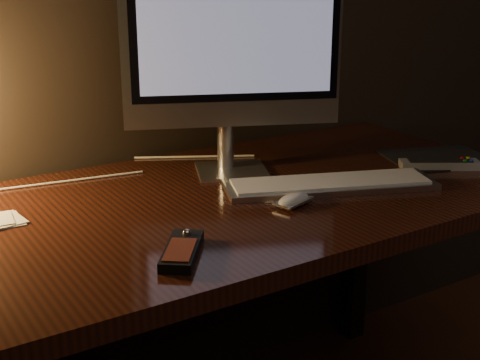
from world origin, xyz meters
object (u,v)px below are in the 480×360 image
monitor (232,40)px  keyboard (330,184)px  mouse (294,201)px  desk (196,241)px  media_remote (182,250)px  tv_remote (440,164)px

monitor → keyboard: (0.13, -0.22, -0.32)m
mouse → desk: bearing=105.9°
media_remote → mouse: bearing=-35.3°
tv_remote → desk: bearing=-165.1°
mouse → tv_remote: bearing=-15.5°
keyboard → media_remote: media_remote is taller
monitor → tv_remote: 0.62m
monitor → keyboard: 0.41m
keyboard → media_remote: size_ratio=3.08×
media_remote → tv_remote: (0.80, 0.12, 0.00)m
desk → keyboard: size_ratio=3.25×
media_remote → desk: bearing=5.2°
keyboard → mouse: size_ratio=5.41×
keyboard → mouse: bearing=-139.3°
keyboard → media_remote: bearing=-140.6°
keyboard → tv_remote: size_ratio=2.51×
mouse → media_remote: 0.34m
keyboard → mouse: keyboard is taller
desk → keyboard: 0.35m
monitor → media_remote: 0.59m
keyboard → tv_remote: 0.34m
monitor → keyboard: size_ratio=1.12×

